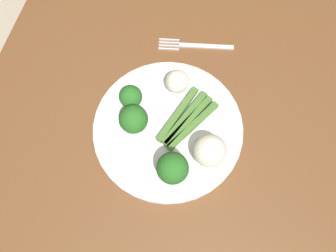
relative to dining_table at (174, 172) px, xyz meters
name	(u,v)px	position (x,y,z in m)	size (l,w,h in m)	color
ground_plane	(171,204)	(0.00, 0.00, -0.64)	(6.00, 6.00, 0.02)	#B7A88E
dining_table	(174,172)	(0.00, 0.00, 0.00)	(1.48, 0.85, 0.73)	brown
plate	(168,128)	(0.06, 0.03, 0.10)	(0.29, 0.29, 0.01)	white
asparagus_bundle	(186,120)	(0.08, 0.00, 0.12)	(0.14, 0.10, 0.01)	#47752D
broccoli_right	(172,168)	(-0.03, 0.00, 0.15)	(0.06, 0.06, 0.07)	#568E33
broccoli_front_left	(131,97)	(0.09, 0.11, 0.14)	(0.04, 0.04, 0.05)	#568E33
broccoli_left	(133,119)	(0.05, 0.09, 0.15)	(0.05, 0.05, 0.07)	#568E33
cauliflower_back	(209,151)	(0.02, -0.06, 0.14)	(0.06, 0.06, 0.06)	white
cauliflower_near_center	(177,82)	(0.15, 0.03, 0.14)	(0.05, 0.05, 0.05)	white
fork	(195,46)	(0.26, 0.02, 0.10)	(0.05, 0.17, 0.00)	silver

